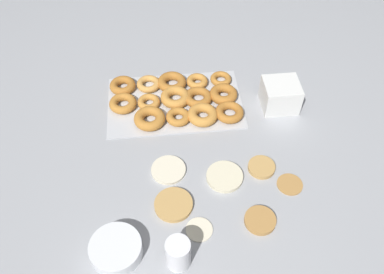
# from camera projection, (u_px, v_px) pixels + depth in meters

# --- Properties ---
(ground_plane) EXTENTS (3.00, 3.00, 0.00)m
(ground_plane) POSITION_uv_depth(u_px,v_px,m) (208.00, 163.00, 1.36)
(ground_plane) COLOR #9EA0A5
(pancake_0) EXTENTS (0.12, 0.12, 0.02)m
(pancake_0) POSITION_uv_depth(u_px,v_px,m) (174.00, 205.00, 1.25)
(pancake_0) COLOR tan
(pancake_0) RESTS_ON ground_plane
(pancake_1) EXTENTS (0.09, 0.09, 0.02)m
(pancake_1) POSITION_uv_depth(u_px,v_px,m) (262.00, 167.00, 1.34)
(pancake_1) COLOR tan
(pancake_1) RESTS_ON ground_plane
(pancake_2) EXTENTS (0.12, 0.12, 0.01)m
(pancake_2) POSITION_uv_depth(u_px,v_px,m) (225.00, 177.00, 1.31)
(pancake_2) COLOR beige
(pancake_2) RESTS_ON ground_plane
(pancake_3) EXTENTS (0.10, 0.10, 0.02)m
(pancake_3) POSITION_uv_depth(u_px,v_px,m) (260.00, 220.00, 1.21)
(pancake_3) COLOR #B27F42
(pancake_3) RESTS_ON ground_plane
(pancake_4) EXTENTS (0.08, 0.08, 0.01)m
(pancake_4) POSITION_uv_depth(u_px,v_px,m) (290.00, 184.00, 1.30)
(pancake_4) COLOR #B27F42
(pancake_4) RESTS_ON ground_plane
(pancake_5) EXTENTS (0.08, 0.08, 0.01)m
(pancake_5) POSITION_uv_depth(u_px,v_px,m) (199.00, 229.00, 1.19)
(pancake_5) COLOR beige
(pancake_5) RESTS_ON ground_plane
(pancake_6) EXTENTS (0.11, 0.11, 0.01)m
(pancake_6) POSITION_uv_depth(u_px,v_px,m) (168.00, 170.00, 1.33)
(pancake_6) COLOR beige
(pancake_6) RESTS_ON ground_plane
(donut_tray) EXTENTS (0.51, 0.32, 0.04)m
(donut_tray) POSITION_uv_depth(u_px,v_px,m) (177.00, 100.00, 1.53)
(donut_tray) COLOR silver
(donut_tray) RESTS_ON ground_plane
(batter_bowl) EXTENTS (0.15, 0.15, 0.05)m
(batter_bowl) POSITION_uv_depth(u_px,v_px,m) (116.00, 249.00, 1.13)
(batter_bowl) COLOR white
(batter_bowl) RESTS_ON ground_plane
(container_stack) EXTENTS (0.13, 0.12, 0.10)m
(container_stack) POSITION_uv_depth(u_px,v_px,m) (280.00, 95.00, 1.49)
(container_stack) COLOR white
(container_stack) RESTS_ON ground_plane
(paper_cup) EXTENTS (0.07, 0.07, 0.10)m
(paper_cup) POSITION_uv_depth(u_px,v_px,m) (178.00, 254.00, 1.10)
(paper_cup) COLOR white
(paper_cup) RESTS_ON ground_plane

